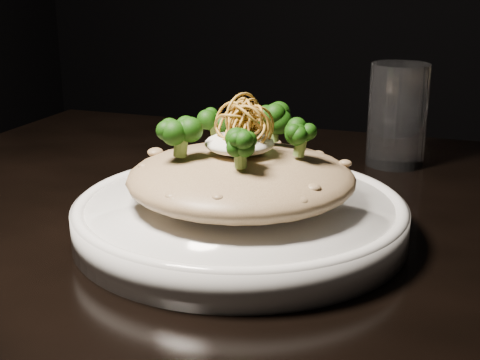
{
  "coord_description": "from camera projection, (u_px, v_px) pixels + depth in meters",
  "views": [
    {
      "loc": [
        0.13,
        -0.62,
        1.0
      ],
      "look_at": [
        -0.06,
        -0.06,
        0.81
      ],
      "focal_mm": 50.0,
      "sensor_mm": 36.0,
      "label": 1
    }
  ],
  "objects": [
    {
      "name": "risotto",
      "position": [
        241.0,
        178.0,
        0.63
      ],
      "size": [
        0.22,
        0.22,
        0.05
      ],
      "primitive_type": "ellipsoid",
      "color": "brown",
      "rests_on": "plate"
    },
    {
      "name": "cheese",
      "position": [
        239.0,
        143.0,
        0.62
      ],
      "size": [
        0.07,
        0.07,
        0.02
      ],
      "primitive_type": "ellipsoid",
      "color": "white",
      "rests_on": "risotto"
    },
    {
      "name": "shallots",
      "position": [
        241.0,
        113.0,
        0.6
      ],
      "size": [
        0.07,
        0.07,
        0.04
      ],
      "primitive_type": null,
      "color": "brown",
      "rests_on": "cheese"
    },
    {
      "name": "broccoli",
      "position": [
        240.0,
        127.0,
        0.61
      ],
      "size": [
        0.14,
        0.14,
        0.05
      ],
      "primitive_type": null,
      "color": "black",
      "rests_on": "risotto"
    },
    {
      "name": "drinking_glass",
      "position": [
        397.0,
        115.0,
        0.85
      ],
      "size": [
        0.09,
        0.09,
        0.13
      ],
      "primitive_type": "cylinder",
      "rotation": [
        0.0,
        0.0,
        0.27
      ],
      "color": "silver",
      "rests_on": "table"
    },
    {
      "name": "plate",
      "position": [
        240.0,
        219.0,
        0.64
      ],
      "size": [
        0.31,
        0.31,
        0.03
      ],
      "primitive_type": "cylinder",
      "color": "white",
      "rests_on": "table"
    },
    {
      "name": "table",
      "position": [
        316.0,
        297.0,
        0.7
      ],
      "size": [
        1.1,
        0.8,
        0.75
      ],
      "color": "black",
      "rests_on": "ground"
    }
  ]
}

